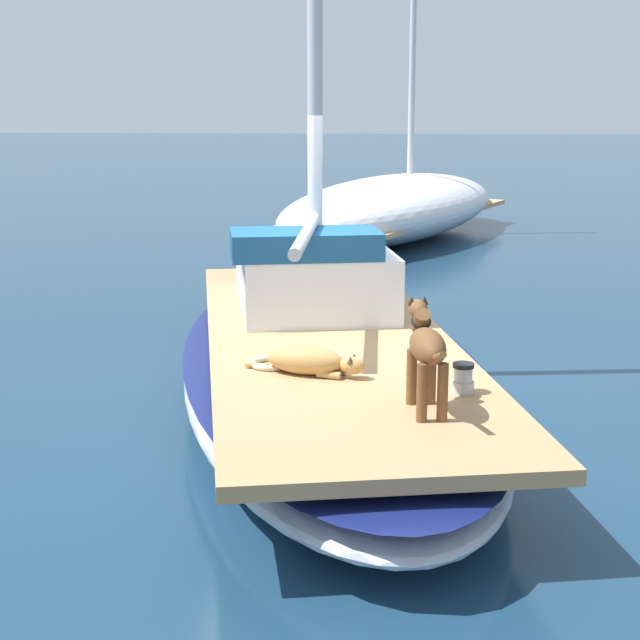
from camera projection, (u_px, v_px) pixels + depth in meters
ground_plane at (327, 406)px, 8.64m from camera, size 120.00×120.00×0.00m
sailboat_main at (327, 369)px, 8.56m from camera, size 3.80×7.57×0.66m
cabin_house at (311, 271)px, 9.49m from camera, size 1.78×2.45×0.84m
dog_tan at (309, 360)px, 7.22m from camera, size 0.94×0.42×0.22m
dog_brown at (426, 348)px, 6.34m from camera, size 0.30×0.94×0.70m
deck_winch at (463, 379)px, 6.79m from camera, size 0.16×0.16×0.21m
coiled_rope at (271, 363)px, 7.46m from camera, size 0.32×0.32×0.04m
moored_boat_far_astern at (394, 207)px, 18.34m from camera, size 5.56×7.87×5.99m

